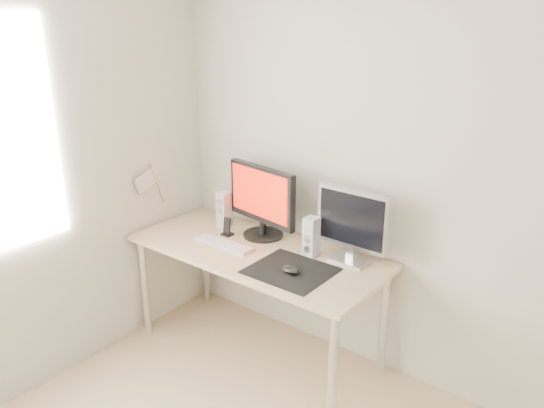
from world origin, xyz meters
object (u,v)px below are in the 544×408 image
Objects in this scene: second_monitor at (353,223)px; keyboard at (224,244)px; desk at (256,261)px; main_monitor at (262,199)px; mouse at (291,270)px; speaker_left at (224,209)px; phone_dock at (227,230)px; speaker_right at (311,237)px.

keyboard is (-0.74, -0.28, -0.23)m from second_monitor.
main_monitor is at bearing 118.76° from desk.
desk is 3.55× the size of second_monitor.
speaker_left is (-0.77, 0.30, 0.10)m from mouse.
second_monitor is (0.64, 0.03, -0.01)m from main_monitor.
mouse is at bearing -118.02° from second_monitor.
main_monitor is 4.54× the size of phone_dock.
mouse is 0.07× the size of desk.
keyboard is (0.22, -0.24, -0.11)m from speaker_left.
main_monitor is 0.31m from phone_dock.
speaker_left is 1.00× the size of speaker_right.
main_monitor is (-0.10, 0.18, 0.33)m from desk.
phone_dock is (-0.64, 0.19, 0.01)m from mouse.
phone_dock is (-0.59, -0.08, -0.08)m from speaker_right.
desk is at bearing -158.83° from second_monitor.
phone_dock is (-0.09, 0.13, 0.03)m from keyboard.
speaker_left and speaker_right have the same top height.
keyboard is at bearing -158.85° from second_monitor.
speaker_right is at bearing 8.10° from phone_dock.
speaker_right is (-0.05, 0.27, 0.10)m from mouse.
second_monitor is (0.18, 0.34, 0.22)m from mouse.
keyboard is (-0.50, -0.21, -0.11)m from speaker_right.
phone_dock reaches higher than keyboard.
speaker_right reaches higher than phone_dock.
mouse is 0.20× the size of main_monitor.
keyboard is at bearing -156.93° from speaker_right.
speaker_right is (0.40, -0.04, -0.14)m from main_monitor.
keyboard is at bearing -111.30° from main_monitor.
mouse is at bearing -21.39° from speaker_left.
second_monitor is 0.82m from keyboard.
mouse is 0.60m from main_monitor.
main_monitor is 2.32× the size of speaker_right.
second_monitor is 0.86m from phone_dock.
speaker_left is (-0.41, 0.17, 0.20)m from desk.
speaker_left reaches higher than phone_dock.
desk is 0.39m from speaker_right.
second_monitor is 1.90× the size of speaker_right.
keyboard is 0.16m from phone_dock.
desk is 0.39m from main_monitor.
second_monitor is 1.90× the size of speaker_left.
main_monitor is 0.34m from speaker_left.
desk is 0.31m from phone_dock.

